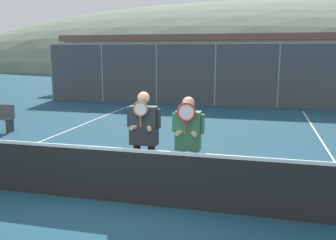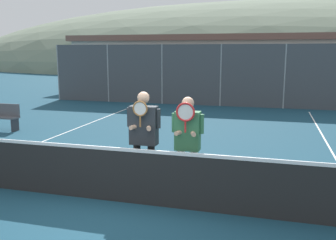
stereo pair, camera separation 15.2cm
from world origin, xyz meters
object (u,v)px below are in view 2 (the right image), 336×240
(car_far_left, at_px, (140,80))
(player_leftmost, at_px, (144,133))
(car_left_of_center, at_px, (231,82))
(car_center, at_px, (336,85))
(player_center_left, at_px, (187,139))

(car_far_left, bearing_deg, player_leftmost, -69.96)
(car_left_of_center, bearing_deg, car_far_left, -179.85)
(player_leftmost, bearing_deg, car_left_of_center, 89.72)
(car_center, bearing_deg, car_left_of_center, 175.06)
(car_far_left, relative_size, car_left_of_center, 0.98)
(player_leftmost, xyz_separation_m, car_left_of_center, (0.07, 13.67, -0.16))
(player_leftmost, height_order, car_left_of_center, player_leftmost)
(car_far_left, height_order, car_left_of_center, car_far_left)
(player_leftmost, height_order, car_center, car_center)
(player_center_left, bearing_deg, car_left_of_center, 93.11)
(car_far_left, height_order, car_center, car_far_left)
(player_leftmost, xyz_separation_m, car_center, (5.09, 13.23, -0.16))
(player_center_left, bearing_deg, car_center, 72.19)
(car_far_left, bearing_deg, player_center_left, -67.11)
(player_leftmost, bearing_deg, car_far_left, 110.04)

